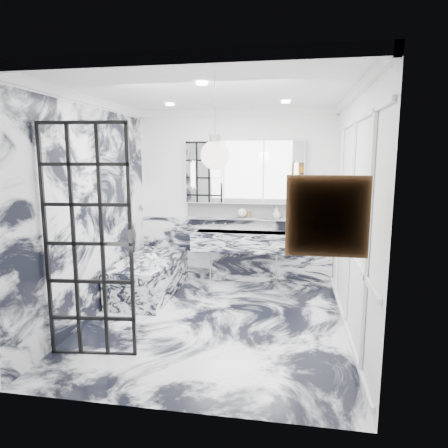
% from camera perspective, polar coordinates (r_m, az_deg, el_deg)
% --- Properties ---
extents(floor, '(3.60, 3.60, 0.00)m').
position_cam_1_polar(floor, '(5.17, -1.36, -13.90)').
color(floor, silver).
rests_on(floor, ground).
extents(ceiling, '(3.60, 3.60, 0.00)m').
position_cam_1_polar(ceiling, '(4.81, -1.50, 18.43)').
color(ceiling, white).
rests_on(ceiling, wall_back).
extents(wall_back, '(3.60, 0.00, 3.60)m').
position_cam_1_polar(wall_back, '(6.55, 1.62, 3.77)').
color(wall_back, white).
rests_on(wall_back, floor).
extents(wall_front, '(3.60, 0.00, 3.60)m').
position_cam_1_polar(wall_front, '(3.07, -7.93, -2.88)').
color(wall_front, white).
rests_on(wall_front, floor).
extents(wall_left, '(0.00, 3.60, 3.60)m').
position_cam_1_polar(wall_left, '(5.33, -18.55, 1.97)').
color(wall_left, white).
rests_on(wall_left, floor).
extents(wall_right, '(0.00, 3.60, 3.60)m').
position_cam_1_polar(wall_right, '(4.75, 17.87, 1.13)').
color(wall_right, white).
rests_on(wall_right, floor).
extents(marble_clad_back, '(3.18, 0.05, 1.05)m').
position_cam_1_polar(marble_clad_back, '(6.67, 1.55, -3.74)').
color(marble_clad_back, silver).
rests_on(marble_clad_back, floor).
extents(marble_clad_left, '(0.02, 3.56, 2.68)m').
position_cam_1_polar(marble_clad_left, '(5.34, -18.38, 1.33)').
color(marble_clad_left, silver).
rests_on(marble_clad_left, floor).
extents(panel_molding, '(0.03, 3.40, 2.30)m').
position_cam_1_polar(panel_molding, '(4.76, 17.57, -0.05)').
color(panel_molding, white).
rests_on(panel_molding, floor).
extents(soap_bottle_a, '(0.09, 0.09, 0.20)m').
position_cam_1_polar(soap_bottle_a, '(6.43, 7.50, 1.71)').
color(soap_bottle_a, '#8C5919').
rests_on(soap_bottle_a, ledge).
extents(soap_bottle_b, '(0.09, 0.09, 0.18)m').
position_cam_1_polar(soap_bottle_b, '(6.43, 10.32, 1.53)').
color(soap_bottle_b, '#4C4C51').
rests_on(soap_bottle_b, ledge).
extents(soap_bottle_c, '(0.16, 0.16, 0.17)m').
position_cam_1_polar(soap_bottle_c, '(6.43, 7.57, 1.54)').
color(soap_bottle_c, silver).
rests_on(soap_bottle_c, ledge).
extents(face_pot, '(0.15, 0.15, 0.15)m').
position_cam_1_polar(face_pot, '(6.48, 2.62, 1.60)').
color(face_pot, white).
rests_on(face_pot, ledge).
extents(amber_bottle, '(0.04, 0.04, 0.10)m').
position_cam_1_polar(amber_bottle, '(6.47, 3.60, 1.36)').
color(amber_bottle, '#8C5919').
rests_on(amber_bottle, ledge).
extents(flower_vase, '(0.08, 0.08, 0.12)m').
position_cam_1_polar(flower_vase, '(5.44, -10.29, -6.05)').
color(flower_vase, silver).
rests_on(flower_vase, bathtub).
extents(crittall_door, '(0.88, 0.13, 2.39)m').
position_cam_1_polar(crittall_door, '(4.26, -18.84, -2.67)').
color(crittall_door, black).
rests_on(crittall_door, floor).
extents(artwork, '(0.48, 0.05, 0.48)m').
position_cam_1_polar(artwork, '(2.94, 14.51, 1.07)').
color(artwork, gold).
rests_on(artwork, wall_front).
extents(pendant_light, '(0.24, 0.24, 0.24)m').
position_cam_1_polar(pendant_light, '(3.42, -1.28, 9.80)').
color(pendant_light, white).
rests_on(pendant_light, ceiling).
extents(trough_sink, '(1.60, 0.45, 0.30)m').
position_cam_1_polar(trough_sink, '(6.40, 2.61, -2.45)').
color(trough_sink, silver).
rests_on(trough_sink, wall_back).
extents(ledge, '(1.90, 0.14, 0.04)m').
position_cam_1_polar(ledge, '(6.50, 2.81, 0.78)').
color(ledge, silver).
rests_on(ledge, wall_back).
extents(subway_tile, '(1.90, 0.03, 0.23)m').
position_cam_1_polar(subway_tile, '(6.54, 2.89, 2.03)').
color(subway_tile, white).
rests_on(subway_tile, wall_back).
extents(mirror_cabinet, '(1.90, 0.16, 1.00)m').
position_cam_1_polar(mirror_cabinet, '(6.43, 2.87, 7.40)').
color(mirror_cabinet, white).
rests_on(mirror_cabinet, wall_back).
extents(sconce_left, '(0.07, 0.07, 0.40)m').
position_cam_1_polar(sconce_left, '(6.49, -4.49, 7.05)').
color(sconce_left, white).
rests_on(sconce_left, mirror_cabinet).
extents(sconce_right, '(0.07, 0.07, 0.40)m').
position_cam_1_polar(sconce_right, '(6.29, 10.25, 6.86)').
color(sconce_right, white).
rests_on(sconce_right, mirror_cabinet).
extents(bathtub, '(0.75, 1.65, 0.55)m').
position_cam_1_polar(bathtub, '(6.19, -10.56, -7.35)').
color(bathtub, silver).
rests_on(bathtub, floor).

